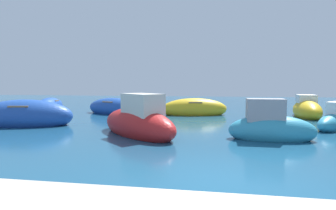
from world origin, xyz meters
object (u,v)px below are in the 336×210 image
moored_boat_1 (114,108)px  moored_boat_3 (25,116)px  moored_boat_2 (271,128)px  moored_boat_8 (307,110)px  moored_boat_5 (138,123)px  moored_boat_4 (335,121)px  moored_boat_7 (50,106)px  moored_boat_9 (194,109)px

moored_boat_1 → moored_boat_3: moored_boat_3 is taller
moored_boat_2 → moored_boat_8: 9.05m
moored_boat_3 → moored_boat_5: moored_boat_5 is taller
moored_boat_3 → moored_boat_4: (15.53, 1.54, -0.12)m
moored_boat_8 → moored_boat_7: bearing=-86.3°
moored_boat_5 → moored_boat_8: moored_boat_5 is taller
moored_boat_4 → moored_boat_5: moored_boat_5 is taller
moored_boat_3 → moored_boat_9: 10.50m
moored_boat_3 → moored_boat_9: (8.35, 6.37, -0.07)m
moored_boat_1 → moored_boat_3: (-2.59, -6.08, 0.08)m
moored_boat_7 → moored_boat_9: moored_boat_9 is taller
moored_boat_1 → moored_boat_9: moored_boat_9 is taller
moored_boat_5 → moored_boat_7: (-9.58, 8.58, -0.14)m
moored_boat_9 → moored_boat_7: bearing=165.1°
moored_boat_3 → moored_boat_9: bearing=24.2°
moored_boat_4 → moored_boat_7: size_ratio=0.82×
moored_boat_5 → moored_boat_7: 12.86m
moored_boat_1 → moored_boat_7: moored_boat_1 is taller
moored_boat_2 → moored_boat_4: size_ratio=1.01×
moored_boat_8 → moored_boat_4: bearing=2.8°
moored_boat_2 → moored_boat_7: (-14.97, 8.65, -0.09)m
moored_boat_4 → moored_boat_7: moored_boat_4 is taller
moored_boat_4 → moored_boat_8: size_ratio=0.75×
moored_boat_1 → moored_boat_4: (12.94, -4.54, -0.04)m
moored_boat_9 → moored_boat_8: bearing=-10.6°
moored_boat_8 → moored_boat_9: size_ratio=0.93×
moored_boat_4 → moored_boat_5: bearing=-32.4°
moored_boat_3 → moored_boat_1: bearing=53.8°
moored_boat_7 → moored_boat_4: bearing=-117.8°
moored_boat_1 → moored_boat_9: size_ratio=1.05×
moored_boat_8 → moored_boat_3: bearing=-62.4°
moored_boat_8 → moored_boat_5: bearing=-43.4°
moored_boat_4 → moored_boat_9: 8.65m
moored_boat_7 → moored_boat_9: (11.38, -0.61, 0.03)m
moored_boat_2 → moored_boat_5: (-5.39, 0.07, 0.05)m
moored_boat_4 → moored_boat_8: (0.19, 5.00, 0.08)m
moored_boat_1 → moored_boat_8: 13.14m
moored_boat_2 → moored_boat_5: moored_boat_5 is taller
moored_boat_7 → moored_boat_3: bearing=-168.0°
moored_boat_3 → moored_boat_7: 7.61m
moored_boat_5 → moored_boat_2: bearing=-138.2°
moored_boat_1 → moored_boat_9: 5.77m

